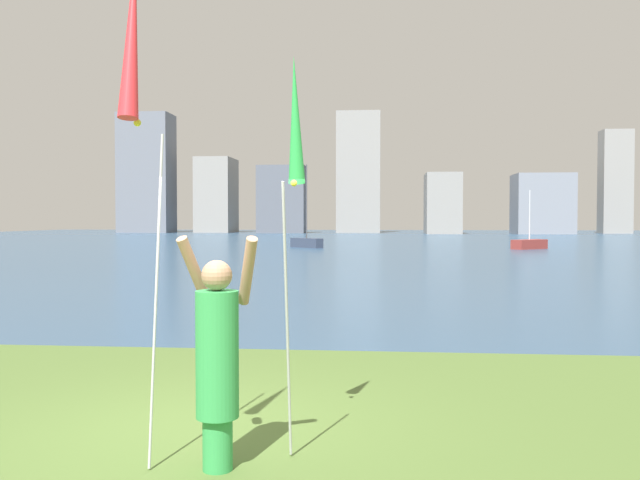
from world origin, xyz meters
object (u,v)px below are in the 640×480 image
Objects in this scene: sailboat_1 at (529,244)px; sailboat_3 at (307,242)px; kite_flag_right at (295,129)px; kite_flag_left at (133,43)px; person at (217,355)px.

sailboat_3 is (-15.79, 0.84, 0.08)m from sailboat_1.
sailboat_1 is (11.11, 41.96, -2.60)m from kite_flag_right.
sailboat_1 is at bearing 74.09° from kite_flag_left.
kite_flag_left is 44.08m from sailboat_3.
kite_flag_right is 43.48m from sailboat_1.
sailboat_3 is at bearing 96.25° from kite_flag_right.
kite_flag_right is 0.88× the size of sailboat_1.
sailboat_3 reaches higher than kite_flag_left.
sailboat_1 is 0.68× the size of sailboat_3.
sailboat_3 is (-4.69, 42.80, -2.52)m from kite_flag_right.
kite_flag_right is 0.59× the size of sailboat_3.
kite_flag_left is 0.71× the size of sailboat_3.
person is 2.62m from kite_flag_left.
kite_flag_left is 44.82m from sailboat_1.
kite_flag_right is at bearing 42.02° from kite_flag_left.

